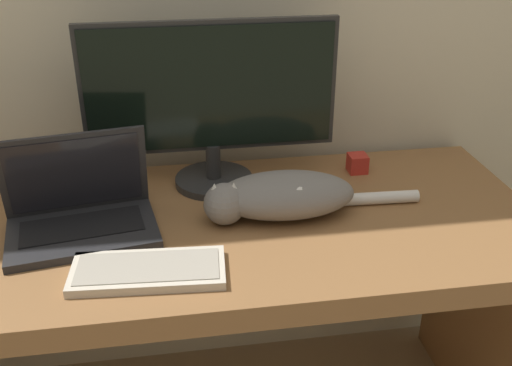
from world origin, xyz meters
TOP-DOWN VIEW (x-y plane):
  - desk at (0.00, 0.34)m, footprint 1.69×0.69m
  - monitor at (0.05, 0.55)m, footprint 0.66×0.21m
  - laptop at (-0.29, 0.35)m, footprint 0.37×0.27m
  - external_keyboard at (-0.13, 0.14)m, footprint 0.33×0.16m
  - cat at (0.20, 0.35)m, footprint 0.56×0.18m
  - small_toy at (0.46, 0.56)m, footprint 0.05×0.05m

SIDE VIEW (x-z plane):
  - desk at x=0.00m, z-range 0.23..0.98m
  - external_keyboard at x=-0.13m, z-range 0.75..0.77m
  - small_toy at x=0.46m, z-range 0.75..0.80m
  - laptop at x=-0.29m, z-range 0.68..0.91m
  - cat at x=0.20m, z-range 0.75..0.86m
  - monitor at x=0.05m, z-range 0.76..1.21m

